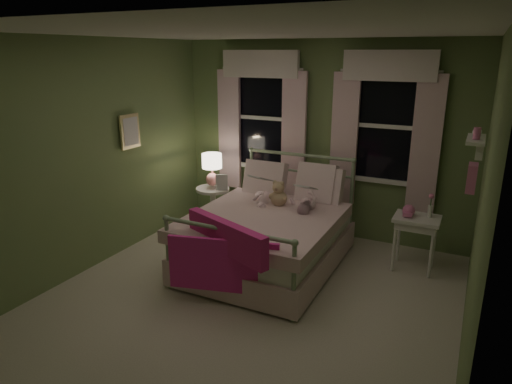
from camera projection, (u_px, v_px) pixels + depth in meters
The scene contains 18 objects.
room_shell at pixel (248, 177), 4.32m from camera, with size 4.20×4.20×4.20m.
bed at pixel (269, 235), 5.35m from camera, with size 1.58×2.04×1.18m.
pink_throw at pixel (225, 249), 4.41m from camera, with size 1.07×0.49×0.71m.
child_left at pixel (263, 176), 5.67m from camera, with size 0.28×0.18×0.77m, color #F7D1DD.
child_right at pixel (306, 182), 5.43m from camera, with size 0.37×0.29×0.76m, color #F7D1DD.
book_left at pixel (254, 180), 5.45m from camera, with size 0.20×0.27×0.03m, color beige.
book_right at pixel (298, 190), 5.23m from camera, with size 0.20×0.27×0.02m, color beige.
teddy_bear at pixel (279, 195), 5.46m from camera, with size 0.24×0.20×0.32m.
nightstand_left at pixel (213, 204), 6.32m from camera, with size 0.46×0.46×0.65m.
table_lamp at pixel (212, 166), 6.16m from camera, with size 0.27×0.27×0.45m.
book_nightstand at pixel (216, 190), 6.14m from camera, with size 0.16×0.22×0.02m, color beige.
nightstand_right at pixel (416, 225), 5.18m from camera, with size 0.50×0.40×0.64m.
pink_toy at pixel (409, 211), 5.17m from camera, with size 0.14×0.19×0.14m.
bud_vase at pixel (431, 206), 5.10m from camera, with size 0.06×0.06×0.28m.
window_left at pixel (261, 113), 6.32m from camera, with size 1.34×0.13×1.96m.
window_right at pixel (385, 121), 5.60m from camera, with size 1.34×0.13×1.96m.
wall_shelf at pixel (474, 159), 4.05m from camera, with size 0.15×0.50×0.60m.
framed_picture at pixel (130, 131), 5.60m from camera, with size 0.03×0.32×0.42m.
Camera 1 is at (1.92, -3.70, 2.44)m, focal length 32.00 mm.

